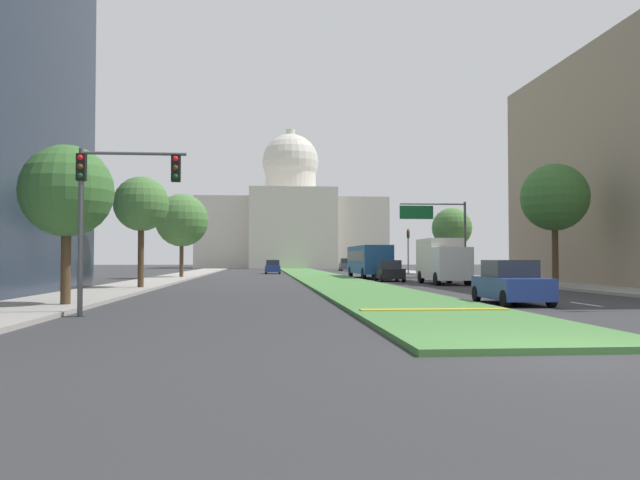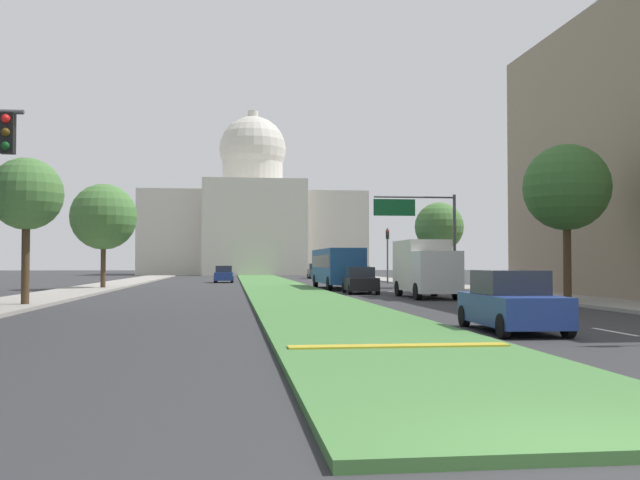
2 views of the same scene
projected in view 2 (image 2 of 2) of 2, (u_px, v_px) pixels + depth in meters
ground_plane at (271, 285)px, 65.05m from camera, size 260.00×260.00×0.00m
grass_median at (275, 286)px, 59.24m from camera, size 5.29×105.48×0.14m
median_curb_nose at (399, 346)px, 15.54m from camera, size 4.76×0.50×0.04m
lane_dashes_right at (406, 294)px, 44.73m from camera, size 0.16×52.29×0.01m
sidewalk_left at (90, 289)px, 51.79m from camera, size 4.00×105.48×0.15m
sidewalk_right at (459, 287)px, 55.07m from camera, size 4.00×105.48×0.15m
capitol_building at (253, 222)px, 122.59m from camera, size 36.29×24.30×27.80m
traffic_light_far_right at (388, 248)px, 68.48m from camera, size 0.28×0.35×5.20m
overhead_guide_sign at (424, 222)px, 48.36m from camera, size 5.60×0.20×6.50m
street_tree_left_mid at (26, 195)px, 31.63m from camera, size 3.15×3.15×6.51m
street_tree_right_mid at (566, 188)px, 34.44m from camera, size 4.08×4.08×7.55m
street_tree_left_far at (104, 217)px, 52.99m from camera, size 4.80×4.80×7.69m
street_tree_right_far at (439, 227)px, 56.14m from camera, size 3.77×3.77×6.61m
sedan_lead_stopped at (511, 303)px, 20.43m from camera, size 2.09×4.52×1.72m
sedan_midblock at (360, 281)px, 45.82m from camera, size 2.10×4.38×1.67m
sedan_distant at (359, 276)px, 62.73m from camera, size 2.09×4.22×1.63m
sedan_far_horizon at (224, 275)px, 71.46m from camera, size 1.90×4.29×1.65m
sedan_very_far at (316, 272)px, 90.35m from camera, size 2.06×4.40×1.85m
box_truck_delivery at (425, 267)px, 40.33m from camera, size 2.40×6.40×3.20m
city_bus at (337, 265)px, 54.15m from camera, size 2.62×11.00×2.95m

